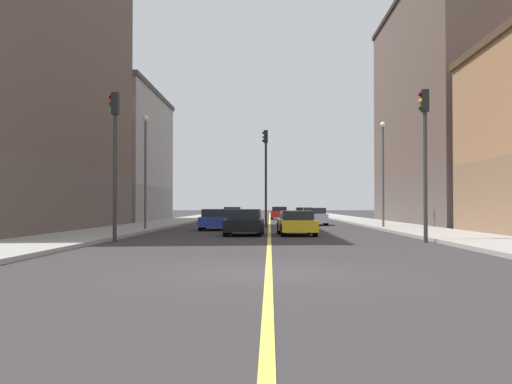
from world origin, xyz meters
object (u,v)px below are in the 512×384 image
at_px(traffic_light_left_near, 425,144).
at_px(car_teal, 304,214).
at_px(building_left_mid, 466,108).
at_px(car_yellow, 296,223).
at_px(car_red, 279,213).
at_px(building_right_midblock, 102,156).
at_px(traffic_light_median_far, 266,165).
at_px(car_black, 244,223).
at_px(car_green, 233,214).
at_px(car_blue, 216,220).
at_px(street_lamp_right_near, 145,159).
at_px(traffic_light_right_near, 115,145).
at_px(street_lamp_left_near, 383,163).
at_px(car_silver, 314,217).

relative_size(traffic_light_left_near, car_teal, 1.55).
relative_size(building_left_mid, car_yellow, 5.78).
distance_m(building_left_mid, car_red, 25.07).
height_order(building_right_midblock, car_teal, building_right_midblock).
relative_size(building_right_midblock, traffic_light_median_far, 2.79).
bearing_deg(car_black, car_green, 94.62).
bearing_deg(car_blue, car_teal, 74.42).
height_order(building_left_mid, car_yellow, building_left_mid).
distance_m(traffic_light_median_far, car_black, 12.86).
bearing_deg(street_lamp_right_near, car_yellow, -28.98).
bearing_deg(building_right_midblock, traffic_light_right_near, -73.81).
bearing_deg(car_green, traffic_light_left_near, -74.54).
bearing_deg(traffic_light_right_near, car_red, 80.35).
height_order(car_blue, car_teal, car_teal).
bearing_deg(traffic_light_left_near, car_blue, 126.49).
distance_m(street_lamp_right_near, car_yellow, 10.53).
bearing_deg(traffic_light_left_near, car_teal, 94.31).
bearing_deg(car_teal, building_right_midblock, -167.70).
bearing_deg(street_lamp_left_near, building_left_mid, 50.56).
bearing_deg(car_black, traffic_light_left_near, -39.06).
distance_m(car_yellow, car_blue, 8.24).
height_order(traffic_light_left_near, car_green, traffic_light_left_near).
bearing_deg(car_teal, car_silver, -90.08).
xyz_separation_m(traffic_light_left_near, street_lamp_right_near, (-13.55, 10.99, 0.25)).
bearing_deg(car_green, car_silver, -62.27).
height_order(building_left_mid, car_teal, building_left_mid).
bearing_deg(building_left_mid, traffic_light_right_near, -131.46).
xyz_separation_m(traffic_light_right_near, car_teal, (9.76, 37.31, -3.30)).
bearing_deg(car_black, building_left_mid, 47.94).
distance_m(traffic_light_left_near, car_teal, 37.56).
relative_size(traffic_light_right_near, car_silver, 1.46).
bearing_deg(traffic_light_left_near, traffic_light_right_near, 180.00).
relative_size(building_right_midblock, car_red, 4.37).
height_order(traffic_light_median_far, car_teal, traffic_light_median_far).
bearing_deg(street_lamp_right_near, car_green, 81.76).
distance_m(building_left_mid, car_silver, 15.48).
bearing_deg(car_teal, car_black, -98.60).
height_order(traffic_light_left_near, car_red, traffic_light_left_near).
distance_m(street_lamp_left_near, car_black, 12.62).
height_order(traffic_light_right_near, street_lamp_right_near, street_lamp_right_near).
distance_m(street_lamp_right_near, car_blue, 5.70).
xyz_separation_m(building_left_mid, car_teal, (-12.45, 12.17, -8.78)).
relative_size(building_left_mid, traffic_light_median_far, 3.80).
height_order(car_green, car_teal, car_green).
bearing_deg(traffic_light_median_far, car_yellow, -82.35).
bearing_deg(car_teal, car_blue, -105.58).
distance_m(building_left_mid, building_right_midblock, 32.95).
distance_m(traffic_light_left_near, car_silver, 22.83).
height_order(building_left_mid, traffic_light_median_far, building_left_mid).
height_order(car_silver, car_blue, car_silver).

